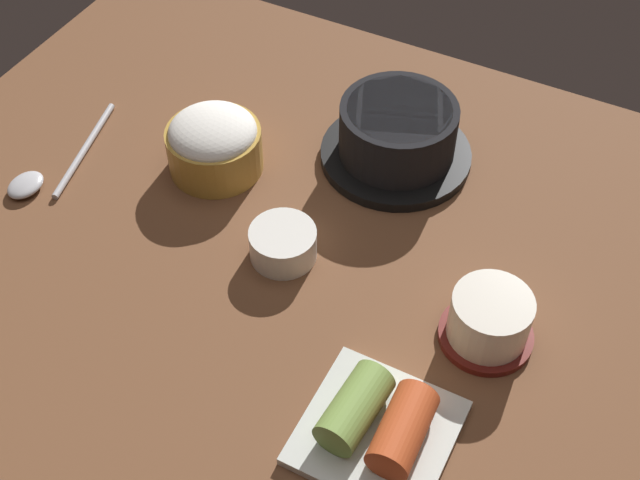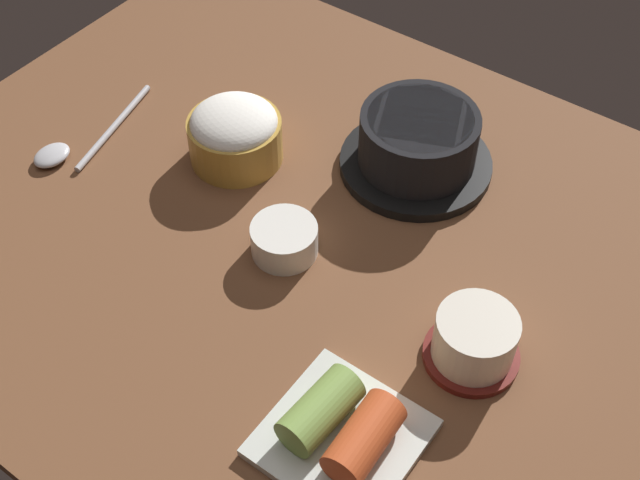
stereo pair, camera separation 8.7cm
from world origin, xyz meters
The scene contains 7 objects.
dining_table centered at (0.00, 0.00, 1.00)cm, with size 100.00×76.00×2.00cm, color brown.
stone_pot centered at (2.86, 16.06, 5.75)cm, with size 17.99×17.99×7.78cm.
rice_bowl centered at (-15.47, 5.10, 5.73)cm, with size 11.11×11.11×7.36cm.
tea_cup_with_saucer centered at (21.30, -3.58, 4.94)cm, with size 9.46×9.46×5.90cm.
banchan_cup_center centered at (-1.74, -3.35, 3.95)cm, with size 7.24×7.24×3.64cm.
kimchi_plate centered at (16.22, -18.31, 4.01)cm, with size 13.34×13.34×5.06cm.
spoon centered at (-32.33, -5.58, 2.61)cm, with size 6.18×18.60×1.35cm.
Camera 1 is at (28.45, -53.30, 70.70)cm, focal length 46.83 mm.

